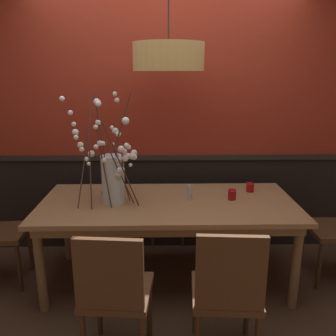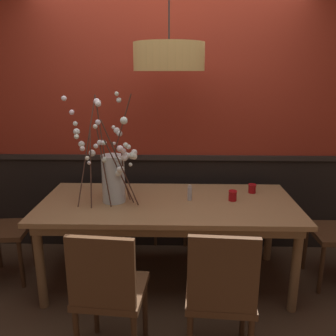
% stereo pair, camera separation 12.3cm
% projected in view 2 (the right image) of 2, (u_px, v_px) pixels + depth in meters
% --- Properties ---
extents(ground_plane, '(24.00, 24.00, 0.00)m').
position_uv_depth(ground_plane, '(168.00, 280.00, 3.11)').
color(ground_plane, '#422D1E').
extents(back_wall, '(5.00, 0.14, 3.00)m').
position_uv_depth(back_wall, '(170.00, 103.00, 3.39)').
color(back_wall, black).
rests_on(back_wall, ground).
extents(dining_table, '(2.11, 0.95, 0.74)m').
position_uv_depth(dining_table, '(168.00, 210.00, 2.94)').
color(dining_table, '#997047').
rests_on(dining_table, ground).
extents(chair_far_side_right, '(0.43, 0.46, 0.91)m').
position_uv_depth(chair_far_side_right, '(202.00, 193.00, 3.83)').
color(chair_far_side_right, '#4C301C').
rests_on(chair_far_side_right, ground).
extents(chair_near_side_right, '(0.44, 0.44, 0.93)m').
position_uv_depth(chair_near_side_right, '(221.00, 292.00, 2.09)').
color(chair_near_side_right, '#4C301C').
rests_on(chair_near_side_right, ground).
extents(chair_far_side_left, '(0.44, 0.43, 0.96)m').
position_uv_depth(chair_far_side_left, '(139.00, 190.00, 3.82)').
color(chair_far_side_left, '#4C301C').
rests_on(chair_far_side_left, ground).
extents(chair_near_side_left, '(0.44, 0.45, 0.92)m').
position_uv_depth(chair_near_side_left, '(108.00, 290.00, 2.10)').
color(chair_near_side_left, '#4C301C').
rests_on(chair_near_side_left, ground).
extents(vase_with_blossoms, '(0.63, 0.66, 0.88)m').
position_uv_depth(vase_with_blossoms, '(113.00, 173.00, 2.85)').
color(vase_with_blossoms, silver).
rests_on(vase_with_blossoms, dining_table).
extents(candle_holder_nearer_center, '(0.07, 0.07, 0.09)m').
position_uv_depth(candle_holder_nearer_center, '(233.00, 196.00, 2.92)').
color(candle_holder_nearer_center, '#9E0F14').
rests_on(candle_holder_nearer_center, dining_table).
extents(candle_holder_nearer_edge, '(0.07, 0.07, 0.08)m').
position_uv_depth(candle_holder_nearer_edge, '(252.00, 188.00, 3.11)').
color(candle_holder_nearer_edge, '#9E0F14').
rests_on(candle_holder_nearer_edge, dining_table).
extents(condiment_bottle, '(0.04, 0.04, 0.13)m').
position_uv_depth(condiment_bottle, '(190.00, 193.00, 2.93)').
color(condiment_bottle, '#ADADB2').
rests_on(condiment_bottle, dining_table).
extents(pendant_lamp, '(0.55, 0.55, 1.21)m').
position_uv_depth(pendant_lamp, '(169.00, 57.00, 2.69)').
color(pendant_lamp, tan).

